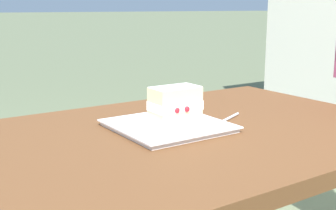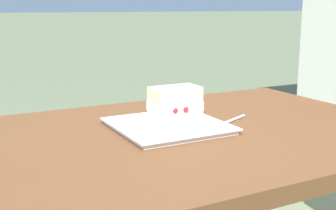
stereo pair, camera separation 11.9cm
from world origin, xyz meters
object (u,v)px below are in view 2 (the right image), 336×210
object	(u,v)px
dessert_plate	(168,126)
dessert_fork	(228,122)
patio_table	(157,173)
cake_slice	(175,105)

from	to	relation	value
dessert_plate	dessert_fork	distance (m)	0.18
dessert_plate	dessert_fork	size ratio (longest dim) A/B	1.77
patio_table	dessert_fork	xyz separation A→B (m)	(-0.23, -0.01, 0.11)
dessert_fork	cake_slice	bearing A→B (deg)	-5.75
patio_table	dessert_fork	bearing A→B (deg)	-176.92
cake_slice	dessert_fork	distance (m)	0.17
cake_slice	dessert_fork	world-z (taller)	cake_slice
dessert_plate	cake_slice	distance (m)	0.06
dessert_plate	cake_slice	bearing A→B (deg)	140.43
dessert_fork	dessert_plate	bearing A→B (deg)	-9.20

